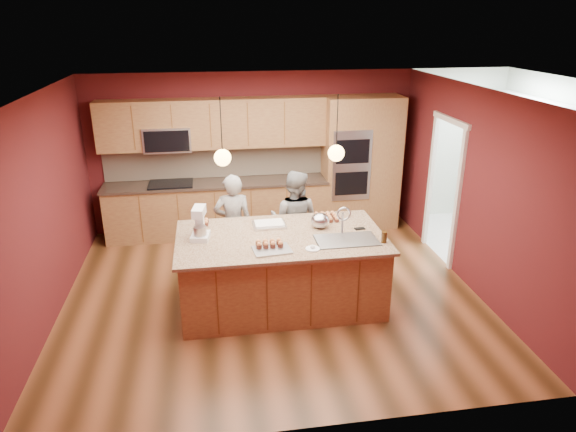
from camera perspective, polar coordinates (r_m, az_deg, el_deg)
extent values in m
plane|color=#422812|center=(7.11, -1.78, -8.54)|extent=(5.50, 5.50, 0.00)
plane|color=white|center=(6.22, -2.07, 13.57)|extent=(5.50, 5.50, 0.00)
plane|color=#531619|center=(8.92, -3.94, 7.10)|extent=(5.50, 0.00, 5.50)
plane|color=#531619|center=(4.29, 2.33, -9.38)|extent=(5.50, 0.00, 5.50)
plane|color=#531619|center=(6.80, -25.57, 0.38)|extent=(0.00, 5.00, 5.00)
plane|color=#531619|center=(7.38, 19.83, 2.78)|extent=(0.00, 5.00, 5.00)
cube|color=brown|center=(8.87, -7.79, 0.77)|extent=(3.70, 0.60, 0.90)
cube|color=#2B211C|center=(8.71, -7.94, 3.61)|extent=(3.74, 0.64, 0.04)
cube|color=beige|center=(8.91, -8.10, 6.05)|extent=(3.70, 0.03, 0.56)
cube|color=brown|center=(8.59, -8.30, 10.14)|extent=(3.70, 0.36, 0.80)
cube|color=black|center=(8.72, -12.89, 3.49)|extent=(0.72, 0.52, 0.03)
cube|color=#A2A5A8|center=(8.64, -13.25, 8.37)|extent=(0.76, 0.40, 0.40)
cube|color=brown|center=(8.96, 6.57, 5.76)|extent=(0.80, 0.60, 2.30)
cube|color=#A2A5A8|center=(8.67, 7.10, 5.54)|extent=(0.66, 0.04, 1.20)
cube|color=brown|center=(9.15, 10.51, 5.87)|extent=(0.50, 0.60, 2.30)
plane|color=beige|center=(9.24, 20.29, -2.58)|extent=(2.60, 2.60, 0.00)
plane|color=beige|center=(9.29, 26.24, 5.51)|extent=(0.00, 2.70, 2.70)
cube|color=white|center=(9.05, 25.81, 9.15)|extent=(0.35, 2.40, 0.75)
cylinder|color=black|center=(5.98, -7.44, 9.69)|extent=(0.01, 0.01, 0.70)
sphere|color=#FFC25C|center=(6.06, -7.28, 6.45)|extent=(0.20, 0.20, 0.20)
cylinder|color=black|center=(6.16, 5.48, 10.12)|extent=(0.01, 0.01, 0.70)
sphere|color=#FFC25C|center=(6.24, 5.37, 6.97)|extent=(0.20, 0.20, 0.20)
cube|color=brown|center=(6.67, -0.79, -6.16)|extent=(2.51, 1.36, 0.92)
cube|color=#D0B48D|center=(6.46, -0.81, -2.38)|extent=(2.61, 1.46, 0.04)
cube|color=#A2A5A8|center=(6.40, 6.50, -3.35)|extent=(0.75, 0.44, 0.18)
imported|color=black|center=(7.39, -6.10, -0.97)|extent=(0.55, 0.36, 1.50)
imported|color=gray|center=(7.47, 0.70, -0.52)|extent=(0.90, 0.82, 1.51)
cube|color=white|center=(6.45, -9.70, -2.24)|extent=(0.26, 0.31, 0.06)
cube|color=white|center=(6.49, -9.79, -0.44)|extent=(0.12, 0.10, 0.28)
cube|color=white|center=(6.35, -9.88, 0.50)|extent=(0.18, 0.30, 0.11)
cylinder|color=#B6B8BE|center=(6.38, -9.74, -1.78)|extent=(0.16, 0.16, 0.15)
cube|color=silver|center=(6.76, -2.10, -0.98)|extent=(0.44, 0.33, 0.03)
cube|color=white|center=(6.75, -2.10, -0.82)|extent=(0.38, 0.27, 0.03)
cube|color=#A2A5A8|center=(6.05, -1.80, -3.77)|extent=(0.47, 0.36, 0.02)
ellipsoid|color=#B6B8BE|center=(6.68, 3.58, -0.51)|extent=(0.24, 0.24, 0.21)
cylinder|color=white|center=(6.09, 2.76, -3.65)|extent=(0.17, 0.17, 0.01)
cylinder|color=#36210A|center=(6.35, 10.63, -2.32)|extent=(0.07, 0.07, 0.14)
cube|color=black|center=(6.72, 7.98, -1.39)|extent=(0.14, 0.09, 0.01)
cube|color=white|center=(9.02, 24.84, -0.72)|extent=(0.56, 0.58, 0.91)
cube|color=white|center=(9.59, 22.66, 1.45)|extent=(0.81, 0.83, 1.09)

